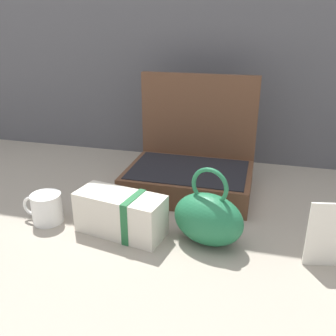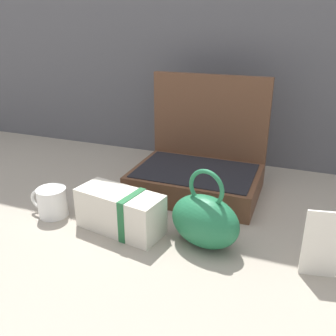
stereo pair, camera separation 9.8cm
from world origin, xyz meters
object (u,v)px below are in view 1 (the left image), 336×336
Objects in this scene: coffee_mug at (46,208)px; teal_pouch_handbag at (208,218)px; open_suitcase at (191,166)px; cream_toiletry_bag at (122,214)px; info_card_left at (325,235)px.

teal_pouch_handbag is at bearing 1.37° from coffee_mug.
open_suitcase is 1.60× the size of cream_toiletry_bag.
info_card_left is (0.27, -0.03, 0.01)m from teal_pouch_handbag.
open_suitcase reaches higher than coffee_mug.
cream_toiletry_bag is at bearing 167.54° from info_card_left.
info_card_left is (0.51, -0.01, 0.03)m from cream_toiletry_bag.
open_suitcase is 3.37× the size of coffee_mug.
teal_pouch_handbag is 1.76× the size of coffee_mug.
cream_toiletry_bag is 1.54× the size of info_card_left.
open_suitcase is at bearing 42.94° from coffee_mug.
info_card_left is at bearing -41.98° from open_suitcase.
open_suitcase reaches higher than teal_pouch_handbag.
info_card_left is (0.74, -0.02, 0.04)m from coffee_mug.
teal_pouch_handbag is 1.29× the size of info_card_left.
coffee_mug is at bearing 168.00° from info_card_left.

